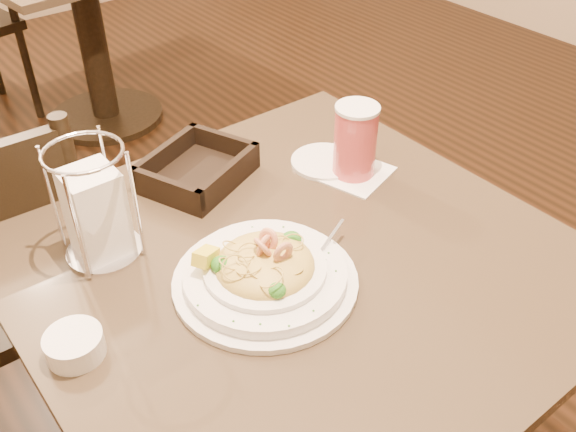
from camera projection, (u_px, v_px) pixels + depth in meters
main_table at (294, 351)px, 1.25m from camera, size 0.90×0.90×0.76m
background_table at (87, 10)px, 2.73m from camera, size 0.99×0.99×0.76m
dining_chair_near at (0, 288)px, 1.43m from camera, size 0.43×0.43×0.93m
pasta_bowl at (265, 271)px, 1.04m from camera, size 0.33×0.31×0.10m
drink_glass at (355, 141)px, 1.27m from camera, size 0.17×0.17×0.15m
bread_basket at (197, 171)px, 1.28m from camera, size 0.25×0.23×0.06m
napkin_caddy at (96, 211)px, 1.06m from camera, size 0.13×0.13×0.21m
side_plate at (324, 162)px, 1.34m from camera, size 0.14×0.14×0.01m
butter_ramekin at (75, 345)px, 0.93m from camera, size 0.10×0.10×0.04m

